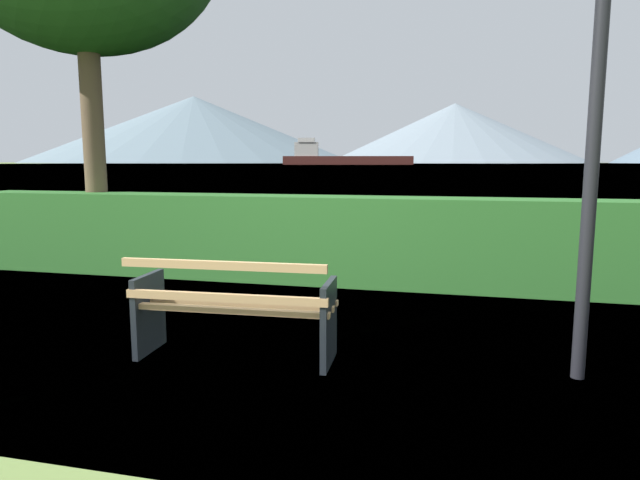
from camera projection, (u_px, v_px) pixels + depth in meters
The scene contains 7 objects.
ground_plane at pixel (237, 356), 4.63m from camera, with size 1400.00×1400.00×0.00m, color olive.
water_surface at pixel (452, 164), 301.13m from camera, with size 620.00×620.00×0.00m, color #7A99A8.
park_bench at pixel (234, 309), 4.51m from camera, with size 1.67×0.65×0.87m.
hedge_row at pixel (321, 239), 7.42m from camera, with size 10.50×0.68×1.16m, color #2D6B28.
lamp_post at pixel (600, 51), 3.84m from camera, with size 0.30×0.30×3.47m.
cargo_ship_large at pixel (338, 157), 270.11m from camera, with size 63.55×20.24×12.92m.
distant_hills at pixel (427, 126), 555.96m from camera, with size 910.91×362.52×83.66m.
Camera 1 is at (1.72, -4.15, 1.62)m, focal length 30.98 mm.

